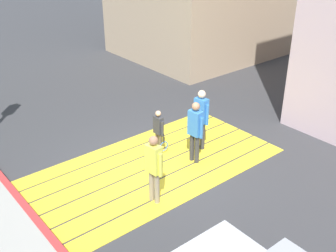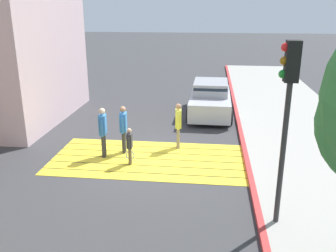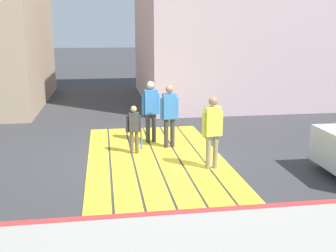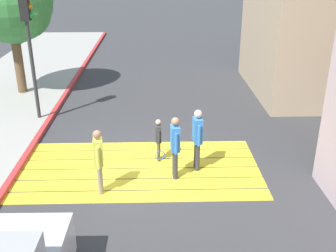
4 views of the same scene
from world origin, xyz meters
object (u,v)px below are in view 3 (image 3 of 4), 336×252
pedestrian_adult_lead (212,128)px  pedestrian_adult_trailing (169,112)px  pedestrian_adult_side (151,107)px  pedestrian_child_with_racket (134,127)px

pedestrian_adult_lead → pedestrian_adult_trailing: pedestrian_adult_trailing is taller
pedestrian_adult_side → pedestrian_adult_lead: bearing=-155.8°
pedestrian_adult_lead → pedestrian_adult_trailing: (1.82, 0.67, 0.01)m
pedestrian_adult_lead → pedestrian_adult_side: size_ratio=0.97×
pedestrian_adult_trailing → pedestrian_child_with_racket: bearing=113.6°
pedestrian_adult_trailing → pedestrian_adult_side: (0.60, 0.42, 0.02)m
pedestrian_adult_trailing → pedestrian_adult_side: size_ratio=0.98×
pedestrian_adult_trailing → pedestrian_child_with_racket: pedestrian_adult_trailing is taller
pedestrian_adult_lead → pedestrian_adult_trailing: size_ratio=0.99×
pedestrian_adult_trailing → pedestrian_adult_lead: bearing=-159.9°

